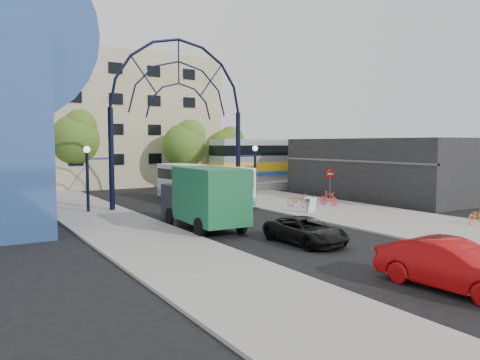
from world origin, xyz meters
TOP-DOWN VIEW (x-y plane):
  - ground at (0.00, 0.00)m, footprint 120.00×120.00m
  - sidewalk_east at (8.00, 4.00)m, footprint 8.00×56.00m
  - plaza_west at (-6.50, 6.00)m, footprint 5.00×50.00m
  - gateway_arch at (0.00, 14.00)m, footprint 13.64×0.44m
  - stop_sign at (4.80, 12.00)m, footprint 0.80×0.07m
  - do_not_enter_sign at (11.00, 10.00)m, footprint 0.76×0.07m
  - street_name_sign at (5.20, 12.60)m, footprint 0.70×0.70m
  - sandwich_board at (5.60, 5.98)m, footprint 0.55×0.61m
  - commercial_block_east at (16.00, 10.00)m, footprint 6.00×16.00m
  - apartment_block at (2.00, 34.97)m, footprint 20.00×12.10m
  - train_platform at (20.00, 22.00)m, footprint 32.00×5.00m
  - train_car at (20.00, 22.00)m, footprint 25.10×3.05m
  - tree_north_a at (6.12, 25.93)m, footprint 4.48×4.48m
  - tree_north_b at (-3.88, 29.93)m, footprint 5.12×5.12m
  - tree_north_c at (12.12, 27.93)m, footprint 4.16×4.16m
  - city_bus at (2.16, 14.71)m, footprint 3.23×10.70m
  - green_truck at (-2.70, 5.07)m, footprint 2.81×6.74m
  - black_suv at (-0.46, -0.81)m, footprint 2.13×4.44m
  - red_sedan at (-0.96, -8.54)m, footprint 2.04×4.91m
  - bike_near_a at (6.45, 8.34)m, footprint 1.04×1.96m
  - bike_near_b at (9.03, 8.00)m, footprint 0.63×1.69m
  - bike_far_a at (10.67, -2.21)m, footprint 1.86×0.85m

SIDE VIEW (x-z plane):
  - ground at x=0.00m, z-range 0.00..0.00m
  - sidewalk_east at x=8.00m, z-range 0.00..0.12m
  - plaza_west at x=-6.50m, z-range 0.00..0.12m
  - train_platform at x=20.00m, z-range 0.00..0.80m
  - bike_far_a at x=10.67m, z-range 0.12..1.06m
  - bike_near_a at x=6.45m, z-range 0.12..1.10m
  - black_suv at x=-0.46m, z-range 0.00..1.22m
  - bike_near_b at x=9.03m, z-range 0.12..1.11m
  - sandwich_board at x=5.60m, z-range 0.25..1.24m
  - red_sedan at x=-0.96m, z-range 0.00..1.58m
  - city_bus at x=2.16m, z-range 0.07..2.96m
  - green_truck at x=-2.70m, z-range 0.00..3.35m
  - do_not_enter_sign at x=11.00m, z-range 0.74..3.22m
  - stop_sign at x=4.80m, z-range 0.74..3.24m
  - street_name_sign at x=5.20m, z-range 0.73..3.53m
  - commercial_block_east at x=16.00m, z-range 0.00..5.00m
  - train_car at x=20.00m, z-range 0.80..5.00m
  - tree_north_c at x=12.12m, z-range 1.03..7.53m
  - tree_north_a at x=6.12m, z-range 1.11..8.11m
  - tree_north_b at x=-3.88m, z-range 1.27..9.27m
  - apartment_block at x=2.00m, z-range 0.00..14.00m
  - gateway_arch at x=0.00m, z-range 2.51..14.61m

